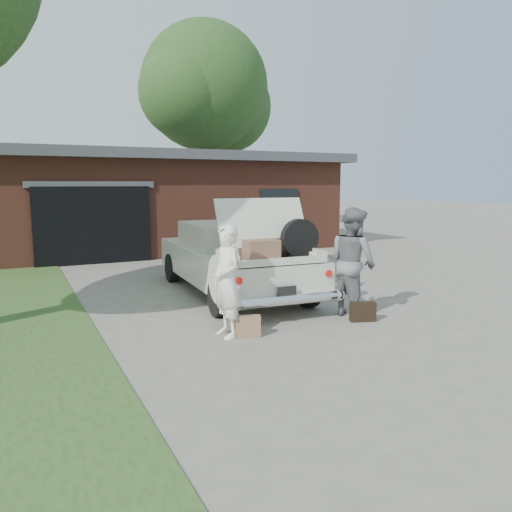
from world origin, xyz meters
name	(u,v)px	position (x,y,z in m)	size (l,w,h in m)	color
ground	(273,330)	(0.00, 0.00, 0.00)	(90.00, 90.00, 0.00)	gray
house	(149,200)	(0.98, 11.47, 1.67)	(12.80, 7.80, 3.30)	brown
tree_right	(206,93)	(5.35, 16.91, 6.63)	(7.06, 6.14, 9.99)	#38281E
sedan	(233,258)	(0.51, 2.69, 0.75)	(2.27, 5.22, 2.02)	beige
woman_left	(227,281)	(-0.77, 0.02, 0.85)	(0.62, 0.41, 1.70)	white
woman_right	(353,262)	(1.65, 0.17, 0.94)	(0.92, 0.71, 1.89)	slate
suitcase_left	(247,326)	(-0.52, -0.14, 0.16)	(0.42, 0.13, 0.33)	#98714D
suitcase_right	(363,312)	(1.58, -0.23, 0.17)	(0.43, 0.14, 0.33)	black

